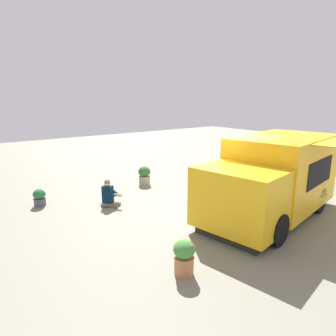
# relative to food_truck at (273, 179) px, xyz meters

# --- Properties ---
(ground_plane) EXTENTS (40.00, 40.00, 0.00)m
(ground_plane) POSITION_rel_food_truck_xyz_m (-0.55, 1.46, -1.11)
(ground_plane) COLOR gray
(food_truck) EXTENTS (5.31, 3.21, 2.34)m
(food_truck) POSITION_rel_food_truck_xyz_m (0.00, 0.00, 0.00)
(food_truck) COLOR yellow
(food_truck) RESTS_ON ground_plane
(person_customer) EXTENTS (0.69, 0.74, 0.89)m
(person_customer) POSITION_rel_food_truck_xyz_m (-3.57, 3.64, -0.78)
(person_customer) COLOR #716551
(person_customer) RESTS_ON ground_plane
(planter_flowering_near) EXTENTS (0.40, 0.40, 0.56)m
(planter_flowering_near) POSITION_rel_food_truck_xyz_m (-5.37, 5.05, -0.82)
(planter_flowering_near) COLOR #55525C
(planter_flowering_near) RESTS_ON ground_plane
(planter_flowering_far) EXTENTS (0.44, 0.44, 0.73)m
(planter_flowering_far) POSITION_rel_food_truck_xyz_m (-4.12, -0.81, -0.72)
(planter_flowering_far) COLOR #B97145
(planter_flowering_far) RESTS_ON ground_plane
(planter_flowering_side) EXTENTS (0.49, 0.49, 0.75)m
(planter_flowering_side) POSITION_rel_food_truck_xyz_m (-1.29, 5.04, -0.72)
(planter_flowering_side) COLOR gray
(planter_flowering_side) RESTS_ON ground_plane
(plaza_bench) EXTENTS (1.72, 0.81, 0.51)m
(plaza_bench) POSITION_rel_food_truck_xyz_m (1.95, 4.28, -0.73)
(plaza_bench) COLOR #4C2E24
(plaza_bench) RESTS_ON ground_plane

